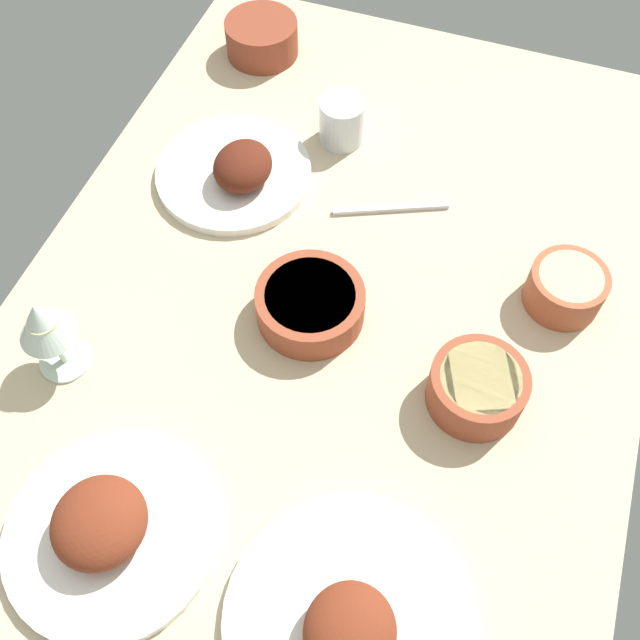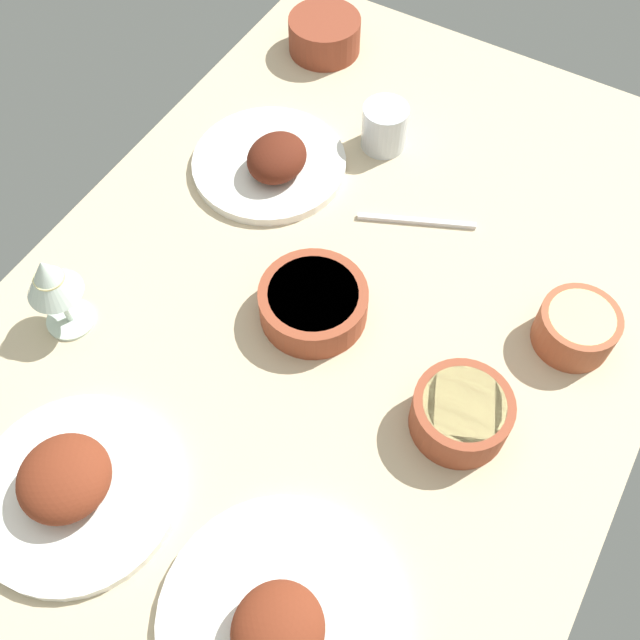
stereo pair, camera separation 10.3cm
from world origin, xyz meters
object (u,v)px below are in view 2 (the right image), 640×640
Objects in this scene: plate_near_viewer at (272,162)px; wine_glass at (50,281)px; plate_center_main at (72,486)px; bowl_pasta at (461,413)px; fork_loose at (417,221)px; water_tumbler at (385,127)px; bowl_potatoes at (576,327)px; plate_far_side at (281,623)px; bowl_onions at (325,33)px; bowl_cream at (313,302)px.

wine_glass is at bearing -13.43° from plate_near_viewer.
plate_center_main is 2.01× the size of bowl_pasta.
wine_glass is 54.70cm from fork_loose.
fork_loose is at bearing 44.97° from water_tumbler.
plate_center_main is 26.98cm from wine_glass.
plate_center_main is at bearing -41.01° from bowl_potatoes.
bowl_pasta is 21.48cm from bowl_potatoes.
water_tumbler is (-20.64, -40.63, 0.52)cm from bowl_potatoes.
plate_center_main is at bearing 49.99° from fork_loose.
plate_near_viewer is at bearing -146.86° from plate_far_side.
water_tumbler is at bearing 52.16° from bowl_onions.
plate_near_viewer is at bearing -135.84° from bowl_cream.
plate_far_side is 52.21cm from wine_glass.
plate_center_main is at bearing -48.83° from bowl_pasta.
bowl_potatoes is 71.31cm from wine_glass.
fork_loose is at bearing 139.91° from wine_glass.
plate_near_viewer is 25.47cm from fork_loose.
plate_near_viewer is 28.74cm from bowl_cream.
bowl_cream is 1.20× the size of bowl_pasta.
plate_far_side is 33.60cm from bowl_pasta.
plate_near_viewer is 31.78cm from bowl_onions.
wine_glass reaches higher than bowl_pasta.
bowl_cream is 1.40× the size of bowl_potatoes.
plate_center_main is 2.35× the size of bowl_potatoes.
bowl_pasta is (-32.53, 37.20, 0.99)cm from plate_center_main.
plate_far_side is at bearing 19.18° from water_tumbler.
bowl_potatoes reaches higher than fork_loose.
wine_glass is at bearing -76.34° from bowl_pasta.
water_tumbler is at bearing -141.37° from bowl_pasta.
plate_center_main is 1.97× the size of bowl_onions.
fork_loose is (-2.05, 25.34, -1.67)cm from plate_near_viewer.
wine_glass is (39.16, -9.35, 7.86)cm from plate_near_viewer.
water_tumbler is (-73.32, -25.51, 1.93)cm from plate_far_side.
bowl_cream is 1.18× the size of bowl_onions.
plate_center_main is at bearing 10.15° from bowl_onions.
fork_loose is (28.68, 33.32, -3.09)cm from bowl_onions.
plate_center_main is 1.40× the size of fork_loose.
bowl_pasta is 34.42cm from fork_loose.
wine_glass is at bearing -22.47° from water_tumbler.
plate_far_side is 2.04× the size of wine_glass.
bowl_onions is 1.70× the size of water_tumbler.
fork_loose is (-27.96, -19.84, -3.03)cm from bowl_pasta.
water_tumbler is at bearing -160.82° from plate_far_side.
plate_far_side reaches higher than bowl_potatoes.
plate_near_viewer is at bearing -41.50° from water_tumbler.
bowl_cream is 35.43cm from wine_glass.
bowl_potatoes is at bearing 113.43° from bowl_cream.
plate_near_viewer is 2.29× the size of bowl_potatoes.
water_tumbler is (-40.44, -32.31, 0.44)cm from bowl_pasta.
plate_near_viewer is 52.10cm from bowl_pasta.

